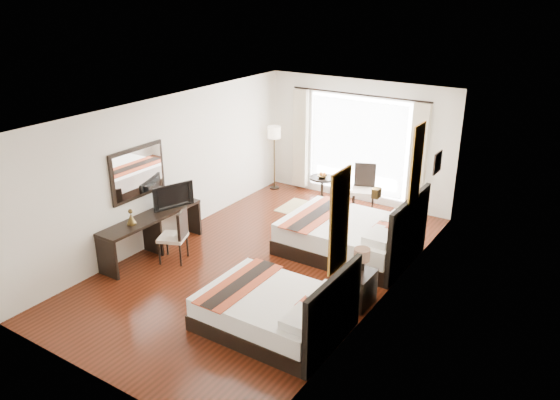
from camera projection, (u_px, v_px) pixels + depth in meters
The scene contains 29 objects.
floor at pixel (265, 263), 9.92m from camera, with size 4.50×7.50×0.01m, color #331409.
ceiling at pixel (264, 111), 8.89m from camera, with size 4.50×7.50×0.02m, color white.
wall_headboard at pixel (387, 219), 8.27m from camera, with size 0.01×7.50×2.80m, color silver.
wall_desk at pixel (169, 168), 10.54m from camera, with size 0.01×7.50×2.80m, color silver.
wall_window at pixel (358, 142), 12.32m from camera, with size 4.50×0.01×2.80m, color silver.
wall_entry at pixel (87, 284), 6.48m from camera, with size 4.50×0.01×2.80m, color silver.
window_glass at pixel (358, 146), 12.35m from camera, with size 2.40×0.02×2.20m, color white.
sheer_curtain at pixel (357, 147), 12.30m from camera, with size 2.30×0.02×2.10m, color white.
drape_left at pixel (301, 139), 13.01m from camera, with size 0.35×0.14×2.35m, color beige.
drape_right at pixel (418, 158), 11.54m from camera, with size 0.35×0.14×2.35m, color beige.
art_panel_near at pixel (339, 221), 6.84m from camera, with size 0.03×0.50×1.35m, color maroon.
art_panel_far at pixel (417, 164), 9.01m from camera, with size 0.03×0.50×1.35m, color maroon.
wall_sconce at pixel (376, 193), 7.84m from camera, with size 0.10×0.14×0.14m, color #403117.
mirror_frame at pixel (138, 173), 9.84m from camera, with size 0.04×1.25×0.95m, color black.
mirror_glass at pixel (139, 173), 9.82m from camera, with size 0.01×1.12×0.82m, color white.
bed_near at pixel (276, 310), 7.93m from camera, with size 2.05×1.60×1.15m.
bed_far at pixel (352, 236), 10.16m from camera, with size 2.36×1.84×1.34m.
nightstand at pixel (357, 288), 8.56m from camera, with size 0.46×0.57×0.55m, color black.
table_lamp at pixel (362, 256), 8.47m from camera, with size 0.26×0.26×0.41m.
vase at pixel (353, 274), 8.38m from camera, with size 0.12×0.12×0.12m, color black.
console_desk at pixel (153, 234), 10.15m from camera, with size 0.50×2.20×0.76m, color black.
television at pixel (172, 195), 10.34m from camera, with size 0.82×0.11×0.47m, color black.
bronze_figurine at pixel (131, 218), 9.61m from camera, with size 0.17×0.17×0.25m, color #403117, non-canonical shape.
desk_chair at pixel (174, 245), 9.89m from camera, with size 0.61×0.61×1.00m.
floor_lamp at pixel (274, 137), 13.03m from camera, with size 0.31×0.31×1.56m.
side_table at pixel (322, 191), 12.42m from camera, with size 0.57×0.57×0.66m, color black.
fruit_bowl at pixel (322, 177), 12.24m from camera, with size 0.24×0.24×0.06m, color #412F17.
window_chair at pixel (363, 198), 12.02m from camera, with size 0.64×0.64×1.07m.
jute_rug at pixel (310, 210), 12.20m from camera, with size 1.34×0.91×0.01m, color tan.
Camera 1 is at (5.01, -7.24, 4.72)m, focal length 35.00 mm.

